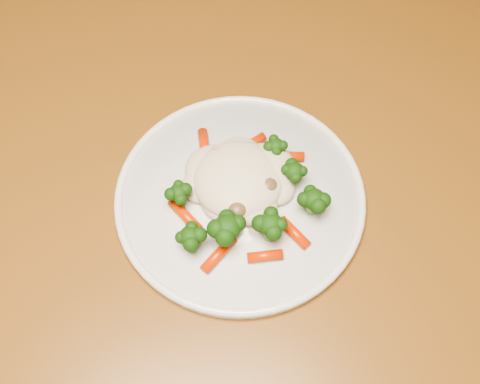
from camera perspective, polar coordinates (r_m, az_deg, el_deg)
The scene contains 3 objects.
dining_table at distance 0.84m, azimuth -6.66°, elevation 0.78°, with size 1.40×1.07×0.75m.
plate at distance 0.71m, azimuth 0.00°, elevation -0.58°, with size 0.29×0.29×0.01m, color white.
meal at distance 0.68m, azimuth 0.27°, elevation 0.38°, with size 0.19×0.19×0.05m.
Camera 1 is at (0.11, -0.64, 1.37)m, focal length 45.00 mm.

